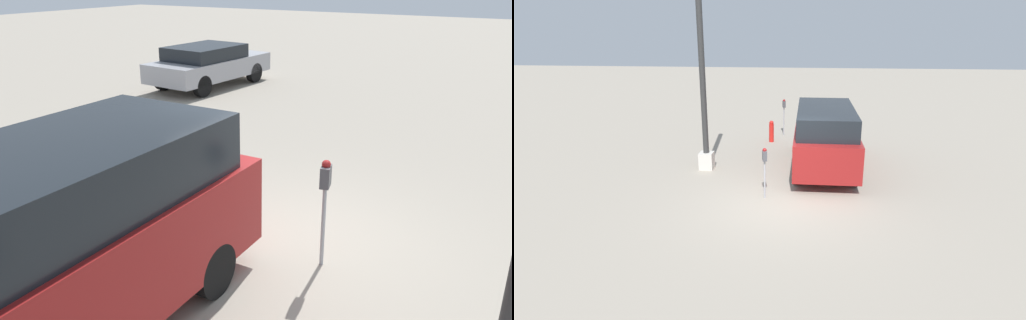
% 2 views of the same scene
% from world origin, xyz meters
% --- Properties ---
extents(ground_plane, '(80.00, 80.00, 0.00)m').
position_xyz_m(ground_plane, '(0.00, 0.00, 0.00)').
color(ground_plane, gray).
extents(parking_meter_near, '(0.22, 0.15, 1.40)m').
position_xyz_m(parking_meter_near, '(0.31, 0.44, 1.03)').
color(parking_meter_near, '#9E9EA3').
rests_on(parking_meter_near, ground).
extents(parking_meter_far, '(0.22, 0.15, 1.56)m').
position_xyz_m(parking_meter_far, '(7.11, 0.38, 1.15)').
color(parking_meter_far, '#9E9EA3').
rests_on(parking_meter_far, ground).
extents(lamp_post, '(0.44, 0.44, 5.62)m').
position_xyz_m(lamp_post, '(2.51, 2.58, 2.00)').
color(lamp_post, beige).
rests_on(lamp_post, ground).
extents(parked_van, '(4.87, 1.92, 2.01)m').
position_xyz_m(parked_van, '(2.99, -1.21, 1.09)').
color(parked_van, maroon).
rests_on(parked_van, ground).
extents(fire_hydrant, '(0.19, 0.19, 0.87)m').
position_xyz_m(fire_hydrant, '(6.03, 0.81, 0.44)').
color(fire_hydrant, red).
rests_on(fire_hydrant, ground).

